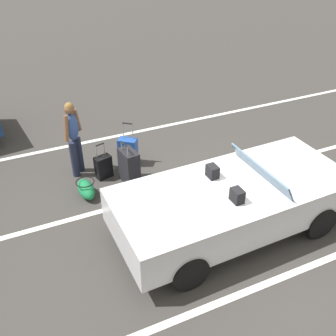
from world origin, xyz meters
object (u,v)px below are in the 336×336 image
(convertible_car, at_px, (242,198))
(suitcase_small_carryon, at_px, (103,167))
(suitcase_large_black, at_px, (129,167))
(duffel_bag, at_px, (86,189))
(traveler_person, at_px, (73,135))
(suitcase_medium_bright, at_px, (128,151))

(convertible_car, distance_m, suitcase_small_carryon, 3.07)
(suitcase_large_black, xyz_separation_m, duffel_bag, (-0.96, -0.10, -0.21))
(convertible_car, distance_m, suitcase_large_black, 2.48)
(convertible_car, distance_m, traveler_person, 3.64)
(suitcase_large_black, distance_m, suitcase_small_carryon, 0.61)
(convertible_car, xyz_separation_m, duffel_bag, (-2.31, 1.97, -0.43))
(convertible_car, xyz_separation_m, suitcase_small_carryon, (-1.80, 2.46, -0.33))
(convertible_car, bearing_deg, duffel_bag, 138.07)
(suitcase_small_carryon, relative_size, traveler_person, 0.48)
(suitcase_medium_bright, xyz_separation_m, traveler_person, (-1.12, 0.08, 0.62))
(suitcase_large_black, relative_size, suitcase_small_carryon, 1.20)
(convertible_car, xyz_separation_m, suitcase_large_black, (-1.35, 2.07, -0.22))
(convertible_car, bearing_deg, suitcase_large_black, 121.71)
(duffel_bag, xyz_separation_m, traveler_person, (0.05, 0.86, 0.77))
(traveler_person, bearing_deg, suitcase_medium_bright, 39.03)
(convertible_car, height_order, duffel_bag, convertible_car)
(suitcase_large_black, height_order, suitcase_small_carryon, suitcase_large_black)
(convertible_car, height_order, suitcase_small_carryon, convertible_car)
(traveler_person, bearing_deg, suitcase_large_black, 3.36)
(suitcase_medium_bright, height_order, suitcase_small_carryon, suitcase_medium_bright)
(suitcase_medium_bright, xyz_separation_m, suitcase_small_carryon, (-0.66, -0.29, -0.06))
(suitcase_large_black, relative_size, traveler_person, 0.57)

